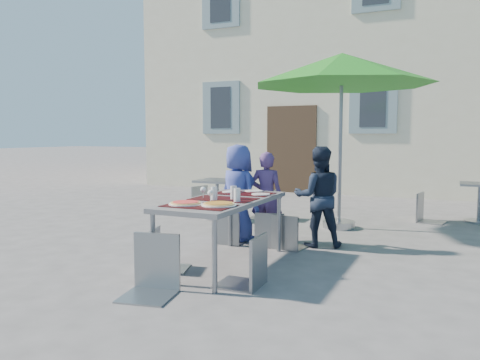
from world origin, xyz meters
The scene contains 22 objects.
ground centered at (0.00, 0.00, 0.00)m, with size 90.00×90.00×0.00m, color #4E4E51.
building centered at (0.00, 11.50, 4.85)m, with size 13.60×8.20×11.10m.
dining_table centered at (-0.53, 0.69, 0.70)m, with size 0.80×1.85×0.76m.
pizza_near_left centered at (-0.69, 0.14, 0.77)m, with size 0.34×0.34×0.03m.
pizza_near_right centered at (-0.35, 0.22, 0.77)m, with size 0.35×0.35×0.03m.
glassware centered at (-0.48, 0.59, 0.83)m, with size 0.54×0.37×0.15m.
place_settings centered at (-0.50, 1.31, 0.76)m, with size 0.69×0.49×0.01m.
child_0 centered at (-0.92, 1.91, 0.67)m, with size 0.65×0.42×1.33m, color #38459A.
child_1 centered at (-0.55, 2.04, 0.62)m, with size 0.45×0.30×1.23m, color #50356D.
child_2 centered at (0.19, 2.03, 0.66)m, with size 0.64×0.37×1.31m, color #172133.
chair_0 centered at (-0.93, 1.66, 0.48)m, with size 0.38×0.38×0.84m.
chair_1 centered at (-0.37, 1.74, 0.51)m, with size 0.46×0.46×0.87m.
chair_2 centered at (-0.12, 1.71, 0.49)m, with size 0.42×0.43×0.85m.
chair_3 centered at (-1.07, 0.29, 0.49)m, with size 0.48×0.47×0.85m.
chair_4 centered at (0.02, 0.13, 0.56)m, with size 0.44×0.44×0.96m.
chair_5 centered at (-0.71, -0.42, 0.61)m, with size 0.53×0.54×1.03m.
patio_umbrella centered at (0.16, 3.36, 2.44)m, with size 2.79×2.79×2.71m.
cafe_table_0 centered at (-1.95, 3.27, 0.45)m, with size 0.64×0.64×0.69m.
bg_chair_l_0 centered at (-2.49, 3.74, 0.56)m, with size 0.52×0.52×0.96m.
bg_chair_r_0 centered at (-1.16, 3.63, 0.56)m, with size 0.44×0.44×0.95m.
cafe_table_1 centered at (2.19, 4.80, 0.42)m, with size 0.62×0.62×0.66m.
bg_chair_l_1 centered at (1.38, 4.49, 0.54)m, with size 0.48×0.48×0.93m.
Camera 1 is at (1.78, -3.90, 1.45)m, focal length 35.00 mm.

